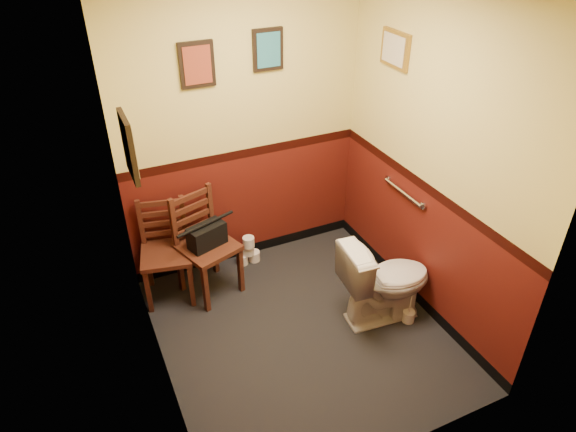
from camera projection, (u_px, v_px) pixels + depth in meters
name	position (u px, v px, depth m)	size (l,w,h in m)	color
floor	(301.00, 332.00, 4.25)	(2.20, 2.40, 0.00)	black
wall_back	(242.00, 128.00, 4.44)	(2.20, 2.70, 0.00)	#50140E
wall_front	(407.00, 298.00, 2.61)	(2.20, 2.70, 0.00)	#50140E
wall_left	(142.00, 229.00, 3.14)	(2.40, 2.70, 0.00)	#50140E
wall_right	(432.00, 161.00, 3.91)	(2.40, 2.70, 0.00)	#50140E
grab_bar	(403.00, 192.00, 4.31)	(0.05, 0.56, 0.06)	silver
framed_print_back_a	(197.00, 65.00, 3.98)	(0.28, 0.04, 0.36)	black
framed_print_back_b	(268.00, 50.00, 4.17)	(0.26, 0.04, 0.34)	black
framed_print_left	(129.00, 147.00, 2.95)	(0.04, 0.30, 0.38)	black
framed_print_right	(395.00, 49.00, 3.99)	(0.04, 0.34, 0.28)	olive
toilet	(385.00, 281.00, 4.22)	(0.43, 0.77, 0.75)	white
toilet_brush	(409.00, 315.00, 4.34)	(0.10, 0.10, 0.37)	silver
chair_left	(166.00, 251.00, 4.44)	(0.50, 0.50, 0.91)	#5B2A1B
chair_right	(205.00, 245.00, 4.47)	(0.57, 0.57, 0.96)	#5B2A1B
handbag	(207.00, 235.00, 4.38)	(0.36, 0.26, 0.24)	black
tp_stack	(248.00, 252.00, 4.98)	(0.24, 0.14, 0.31)	silver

